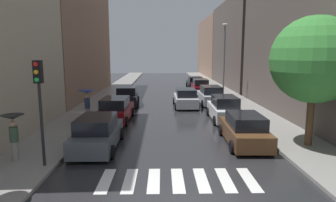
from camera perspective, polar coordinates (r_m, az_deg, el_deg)
The scene contains 21 objects.
ground_plane at distance 32.58m, azimuth -0.11°, elevation 0.93°, with size 28.00×72.00×0.04m, color #252527.
sidewalk_left at distance 33.10m, azimuth -11.44°, elevation 1.04°, with size 3.00×72.00×0.15m, color gray.
sidewalk_right at distance 33.32m, azimuth 11.14°, elevation 1.11°, with size 3.00×72.00×0.15m, color gray.
crosswalk_stripes at distance 11.54m, azimuth 1.89°, elevation -14.96°, with size 5.85×2.20×0.01m.
building_left_mid at distance 34.51m, azimuth -19.17°, elevation 12.23°, with size 6.00×20.10×13.58m, color #8C6B56.
building_right_mid at distance 43.12m, azimuth 14.68°, elevation 10.48°, with size 6.00×18.37×11.65m, color #564C47.
building_right_far at distance 62.34m, azimuth 9.71°, elevation 10.09°, with size 6.00×20.62×11.38m, color #8C6B56.
parked_car_left_nearest at distance 15.18m, azimuth -13.42°, elevation -6.08°, with size 2.11×4.68×1.67m.
parked_car_left_second at distance 20.94m, azimuth -10.03°, elevation -1.73°, with size 2.25×4.71×1.67m.
parked_car_left_third at distance 26.90m, azimuth -7.90°, elevation 0.81°, with size 2.21×4.11×1.72m.
parked_car_right_nearest at distance 16.03m, azimuth 14.47°, elevation -5.39°, with size 2.14×4.72×1.61m.
parked_car_right_second at distance 21.20m, azimuth 10.77°, elevation -1.53°, with size 2.01×4.58×1.74m.
parked_car_right_third at distance 27.61m, azimuth 8.18°, elevation 1.02°, with size 2.21×4.67×1.71m.
parked_car_right_fourth at distance 34.13m, azimuth 6.24°, elevation 2.66°, with size 2.02×4.32×1.74m.
parked_car_right_fifth at distance 40.08m, azimuth 5.20°, elevation 3.55°, with size 2.16×4.58×1.54m.
car_midroad at distance 25.99m, azimuth 3.41°, elevation 0.50°, with size 2.11×4.40×1.63m.
pedestrian_foreground at distance 20.62m, azimuth -15.32°, elevation 0.59°, with size 1.16×1.16×2.09m.
pedestrian_by_kerb at distance 14.25m, azimuth -27.61°, elevation -4.64°, with size 0.95×0.95×2.00m.
street_tree_right at distance 16.04m, azimuth 26.35°, elevation 7.08°, with size 4.22×4.22×6.36m.
traffic_light_left_corner at distance 12.78m, azimuth -23.55°, elevation 1.97°, with size 0.30×0.42×4.30m.
lamp_post_right at distance 30.02m, azimuth 10.76°, elevation 8.47°, with size 0.60×0.28×7.37m.
Camera 1 is at (-0.58, -8.22, 4.76)m, focal length 31.70 mm.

